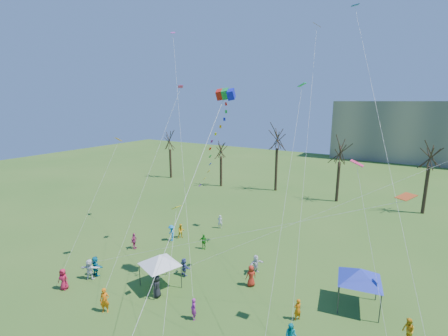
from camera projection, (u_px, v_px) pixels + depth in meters
The scene contains 6 objects.
bare_tree_row at pixel (345, 156), 45.63m from camera, with size 68.19×8.01×11.39m.
big_box_kite at pixel (216, 148), 22.83m from camera, with size 1.79×7.38×18.52m.
canopy_tent_white at pixel (160, 260), 25.24m from camera, with size 3.60×3.60×2.87m.
canopy_tent_blue at pixel (360, 275), 22.70m from camera, with size 4.09×4.09×3.11m.
festival_crowd at pixel (198, 284), 24.56m from camera, with size 26.96×19.71×1.86m.
small_kites_aloft at pixel (274, 120), 23.45m from camera, with size 29.32×19.58×32.52m.
Camera 1 is at (10.57, -10.94, 15.01)m, focal length 25.00 mm.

